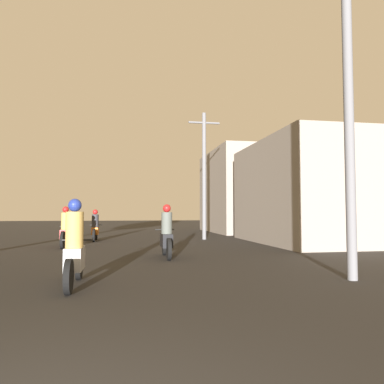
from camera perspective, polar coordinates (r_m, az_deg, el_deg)
motorcycle_silver at (r=7.29m, az=-17.46°, el=-8.55°), size 0.60×2.02×1.61m
motorcycle_black at (r=11.31m, az=-3.91°, el=-6.77°), size 0.60×1.96×1.60m
motorcycle_red at (r=15.37m, az=-18.71°, el=-5.65°), size 0.60×2.03×1.58m
motorcycle_orange at (r=18.39m, az=-14.54°, el=-5.35°), size 0.60×1.92×1.49m
building_right_near at (r=17.78m, az=18.22°, el=-0.04°), size 5.29×7.68×4.52m
building_right_far at (r=26.39m, az=8.73°, el=0.02°), size 5.48×7.92×5.56m
utility_pole_near at (r=8.70m, az=22.66°, el=16.41°), size 1.60×0.20×8.12m
utility_pole_far at (r=18.88m, az=1.86°, el=2.99°), size 1.60×0.20×6.40m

